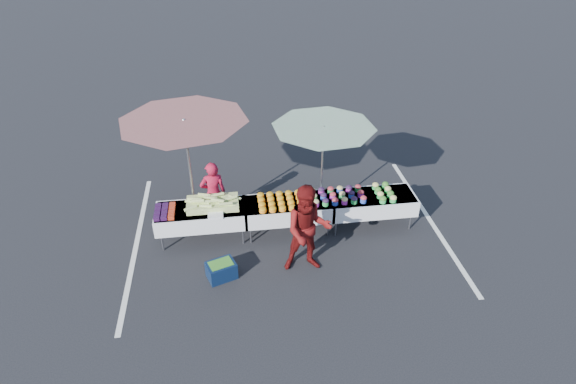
{
  "coord_description": "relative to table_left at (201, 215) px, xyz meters",
  "views": [
    {
      "loc": [
        -1.12,
        -8.22,
        6.35
      ],
      "look_at": [
        0.0,
        0.0,
        1.0
      ],
      "focal_mm": 30.0,
      "sensor_mm": 36.0,
      "label": 1
    }
  ],
  "objects": [
    {
      "name": "stripe_left",
      "position": [
        -1.4,
        0.0,
        -0.58
      ],
      "size": [
        0.1,
        5.0,
        0.0
      ],
      "primitive_type": "cube",
      "color": "silver",
      "rests_on": "ground"
    },
    {
      "name": "storage_bin",
      "position": [
        0.35,
        -1.27,
        -0.41
      ],
      "size": [
        0.62,
        0.54,
        0.34
      ],
      "rotation": [
        0.0,
        0.0,
        0.34
      ],
      "color": "#0B1B37",
      "rests_on": "ground"
    },
    {
      "name": "plastic_bags",
      "position": [
        0.3,
        -0.3,
        0.19
      ],
      "size": [
        0.3,
        0.25,
        0.05
      ],
      "primitive_type": "cube",
      "color": "white",
      "rests_on": "table_left"
    },
    {
      "name": "berry_punnets",
      "position": [
        -0.71,
        -0.06,
        0.21
      ],
      "size": [
        0.4,
        0.54,
        0.08
      ],
      "color": "black",
      "rests_on": "table_left"
    },
    {
      "name": "umbrella_left",
      "position": [
        -0.15,
        0.4,
        1.75
      ],
      "size": [
        2.95,
        2.95,
        2.58
      ],
      "rotation": [
        0.0,
        0.0,
        -0.19
      ],
      "color": "black",
      "rests_on": "ground"
    },
    {
      "name": "table_right",
      "position": [
        3.6,
        0.0,
        0.0
      ],
      "size": [
        1.86,
        0.81,
        0.75
      ],
      "color": "white",
      "rests_on": "ground"
    },
    {
      "name": "potato_cups",
      "position": [
        2.75,
        0.0,
        0.25
      ],
      "size": [
        1.34,
        0.58,
        0.16
      ],
      "color": "blue",
      "rests_on": "table_right"
    },
    {
      "name": "umbrella_right",
      "position": [
        2.6,
        0.5,
        1.42
      ],
      "size": [
        2.69,
        2.69,
        2.21
      ],
      "rotation": [
        0.0,
        0.0,
        -0.29
      ],
      "color": "black",
      "rests_on": "ground"
    },
    {
      "name": "table_center",
      "position": [
        1.8,
        0.0,
        0.0
      ],
      "size": [
        1.86,
        0.81,
        0.75
      ],
      "color": "white",
      "rests_on": "ground"
    },
    {
      "name": "carrot_bowls",
      "position": [
        1.65,
        -0.01,
        0.22
      ],
      "size": [
        0.95,
        0.69,
        0.11
      ],
      "color": "orange",
      "rests_on": "table_center"
    },
    {
      "name": "corn_pile",
      "position": [
        0.25,
        0.05,
        0.26
      ],
      "size": [
        1.16,
        0.57,
        0.26
      ],
      "color": "#99B95E",
      "rests_on": "table_left"
    },
    {
      "name": "bean_baskets",
      "position": [
        3.86,
        -0.01,
        0.24
      ],
      "size": [
        0.36,
        0.68,
        0.15
      ],
      "color": "green",
      "rests_on": "table_right"
    },
    {
      "name": "customer",
      "position": [
        2.01,
        -1.2,
        0.34
      ],
      "size": [
        0.93,
        0.74,
        1.84
      ],
      "primitive_type": "imported",
      "rotation": [
        0.0,
        0.0,
        -0.05
      ],
      "color": "#600E0E",
      "rests_on": "ground"
    },
    {
      "name": "stripe_right",
      "position": [
        5.0,
        0.0,
        -0.58
      ],
      "size": [
        0.1,
        5.0,
        0.0
      ],
      "primitive_type": "cube",
      "color": "silver",
      "rests_on": "ground"
    },
    {
      "name": "ground",
      "position": [
        1.8,
        0.0,
        -0.58
      ],
      "size": [
        80.0,
        80.0,
        0.0
      ],
      "primitive_type": "plane",
      "color": "black"
    },
    {
      "name": "table_left",
      "position": [
        0.0,
        0.0,
        0.0
      ],
      "size": [
        1.86,
        0.81,
        0.75
      ],
      "color": "white",
      "rests_on": "ground"
    },
    {
      "name": "vendor",
      "position": [
        0.26,
        0.55,
        0.17
      ],
      "size": [
        0.59,
        0.44,
        1.5
      ],
      "primitive_type": "imported",
      "rotation": [
        0.0,
        0.0,
        3.29
      ],
      "color": "#A91330",
      "rests_on": "ground"
    }
  ]
}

